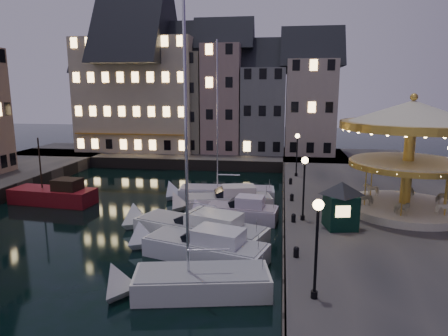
% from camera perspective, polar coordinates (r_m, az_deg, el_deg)
% --- Properties ---
extents(ground, '(160.00, 160.00, 0.00)m').
position_cam_1_polar(ground, '(26.79, -4.66, -10.00)').
color(ground, black).
rests_on(ground, ground).
extents(quay_east, '(16.00, 56.00, 1.30)m').
position_cam_1_polar(quay_east, '(32.70, 22.73, -5.71)').
color(quay_east, '#474442').
rests_on(quay_east, ground).
extents(quay_north, '(44.00, 12.00, 1.30)m').
position_cam_1_polar(quay_north, '(54.84, -6.30, 1.68)').
color(quay_north, '#474442').
rests_on(quay_north, ground).
extents(quaywall_e, '(0.15, 44.00, 1.30)m').
position_cam_1_polar(quaywall_e, '(31.64, 8.51, -5.49)').
color(quaywall_e, '#47423A').
rests_on(quaywall_e, ground).
extents(quaywall_n, '(48.00, 0.15, 1.30)m').
position_cam_1_polar(quaywall_n, '(48.62, -5.79, 0.46)').
color(quaywall_n, '#47423A').
rests_on(quaywall_n, ground).
extents(streetlamp_a, '(0.44, 0.44, 4.17)m').
position_cam_1_polar(streetlamp_a, '(16.40, 13.14, -9.29)').
color(streetlamp_a, black).
rests_on(streetlamp_a, quay_east).
extents(streetlamp_b, '(0.44, 0.44, 4.17)m').
position_cam_1_polar(streetlamp_b, '(25.99, 11.38, -1.59)').
color(streetlamp_b, black).
rests_on(streetlamp_b, quay_east).
extents(streetlamp_c, '(0.44, 0.44, 4.17)m').
position_cam_1_polar(streetlamp_c, '(39.26, 10.39, 2.74)').
color(streetlamp_c, black).
rests_on(streetlamp_c, quay_east).
extents(bollard_a, '(0.30, 0.30, 0.57)m').
position_cam_1_polar(bollard_a, '(20.96, 10.28, -11.64)').
color(bollard_a, black).
rests_on(bollard_a, quay_east).
extents(bollard_b, '(0.30, 0.30, 0.57)m').
position_cam_1_polar(bollard_b, '(26.12, 9.90, -6.97)').
color(bollard_b, black).
rests_on(bollard_b, quay_east).
extents(bollard_c, '(0.30, 0.30, 0.57)m').
position_cam_1_polar(bollard_c, '(30.91, 9.67, -4.09)').
color(bollard_c, black).
rests_on(bollard_c, quay_east).
extents(bollard_d, '(0.30, 0.30, 0.57)m').
position_cam_1_polar(bollard_d, '(36.24, 9.49, -1.81)').
color(bollard_d, black).
rests_on(bollard_d, quay_east).
extents(townhouse_na, '(5.50, 8.00, 12.80)m').
position_cam_1_polar(townhouse_na, '(59.92, -16.80, 8.93)').
color(townhouse_na, slate).
rests_on(townhouse_na, quay_north).
extents(townhouse_nb, '(6.16, 8.00, 13.80)m').
position_cam_1_polar(townhouse_nb, '(57.82, -11.86, 9.60)').
color(townhouse_nb, slate).
rests_on(townhouse_nb, quay_north).
extents(townhouse_nc, '(6.82, 8.00, 14.80)m').
position_cam_1_polar(townhouse_nc, '(56.03, -5.96, 10.24)').
color(townhouse_nc, gray).
rests_on(townhouse_nc, quay_north).
extents(townhouse_nd, '(5.50, 8.00, 15.80)m').
position_cam_1_polar(townhouse_nd, '(54.90, -0.04, 10.80)').
color(townhouse_nd, gray).
rests_on(townhouse_nd, quay_north).
extents(townhouse_ne, '(6.16, 8.00, 12.80)m').
position_cam_1_polar(townhouse_ne, '(54.41, 5.72, 9.16)').
color(townhouse_ne, slate).
rests_on(townhouse_ne, quay_north).
extents(townhouse_nf, '(6.82, 8.00, 13.80)m').
position_cam_1_polar(townhouse_nf, '(54.45, 12.19, 9.50)').
color(townhouse_nf, '#B1A290').
rests_on(townhouse_nf, quay_north).
extents(hotel_corner, '(17.60, 9.00, 16.80)m').
position_cam_1_polar(hotel_corner, '(57.79, -11.87, 11.09)').
color(hotel_corner, beige).
rests_on(hotel_corner, quay_north).
extents(motorboat_a, '(7.62, 3.79, 12.60)m').
position_cam_1_polar(motorboat_a, '(19.96, -4.87, -16.08)').
color(motorboat_a, silver).
rests_on(motorboat_a, ground).
extents(motorboat_b, '(8.25, 4.51, 2.15)m').
position_cam_1_polar(motorboat_b, '(23.66, -3.58, -11.26)').
color(motorboat_b, silver).
rests_on(motorboat_b, ground).
extents(motorboat_c, '(9.85, 5.60, 13.26)m').
position_cam_1_polar(motorboat_c, '(26.58, -4.21, -8.60)').
color(motorboat_c, silver).
rests_on(motorboat_c, ground).
extents(motorboat_d, '(6.37, 2.68, 2.15)m').
position_cam_1_polar(motorboat_d, '(29.96, 1.73, -6.36)').
color(motorboat_d, silver).
rests_on(motorboat_d, ground).
extents(motorboat_e, '(8.06, 3.97, 2.15)m').
position_cam_1_polar(motorboat_e, '(32.66, -0.07, -4.84)').
color(motorboat_e, silver).
rests_on(motorboat_e, ground).
extents(motorboat_f, '(9.43, 2.94, 12.50)m').
position_cam_1_polar(motorboat_f, '(35.46, -0.54, -3.74)').
color(motorboat_f, silver).
rests_on(motorboat_f, ground).
extents(red_fishing_boat, '(7.41, 3.13, 5.86)m').
position_cam_1_polar(red_fishing_boat, '(37.23, -23.03, -3.66)').
color(red_fishing_boat, maroon).
rests_on(red_fishing_boat, ground).
extents(carousel, '(9.27, 9.27, 8.11)m').
position_cam_1_polar(carousel, '(29.61, 25.13, 4.27)').
color(carousel, beige).
rests_on(carousel, quay_east).
extents(ticket_kiosk, '(2.81, 2.81, 3.29)m').
position_cam_1_polar(ticket_kiosk, '(25.23, 16.42, -3.99)').
color(ticket_kiosk, black).
rests_on(ticket_kiosk, quay_east).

